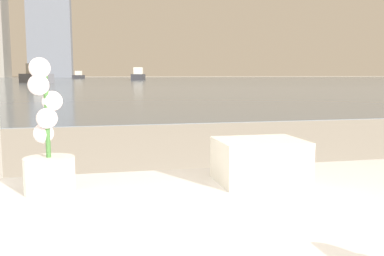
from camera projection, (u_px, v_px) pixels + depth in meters
The scene contains 7 objects.
potted_orchid at pixel (48, 152), 1.08m from camera, with size 0.13×0.13×0.34m.
towel_stack at pixel (260, 161), 1.21m from camera, with size 0.24×0.19×0.12m.
harbor_water at pixel (99, 80), 60.49m from camera, with size 180.00×110.00×0.01m.
harbor_boat_0 at pixel (36, 76), 42.33m from camera, with size 3.83×5.32×1.90m.
harbor_boat_1 at pixel (79, 76), 79.25m from camera, with size 2.20×4.00×1.42m.
harbor_boat_2 at pixel (138, 76), 61.89m from camera, with size 2.56×5.05×1.81m.
skyline_tower_2 at pixel (49, 9), 109.95m from camera, with size 10.63×9.27×34.99m.
Camera 1 is at (-0.57, -0.26, 0.87)m, focal length 40.00 mm.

